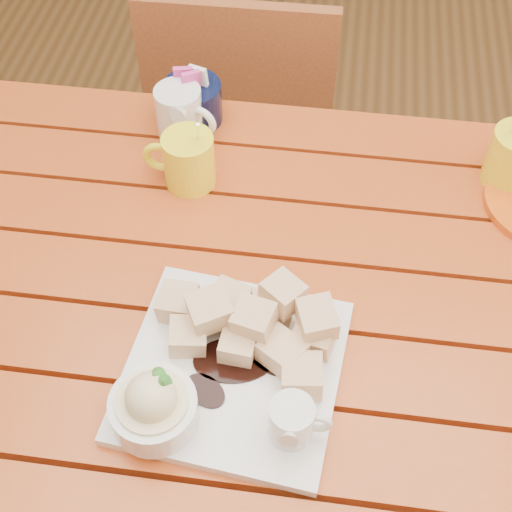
# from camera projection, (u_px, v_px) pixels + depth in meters

# --- Properties ---
(ground) EXTENTS (5.00, 5.00, 0.00)m
(ground) POSITION_uv_depth(u_px,v_px,m) (261.00, 486.00, 1.59)
(ground) COLOR brown
(ground) RESTS_ON ground
(table) EXTENTS (1.20, 0.79, 0.75)m
(table) POSITION_uv_depth(u_px,v_px,m) (263.00, 329.00, 1.08)
(table) COLOR #A22E14
(table) RESTS_ON ground
(dessert_plate) EXTENTS (0.29, 0.29, 0.11)m
(dessert_plate) POSITION_uv_depth(u_px,v_px,m) (223.00, 368.00, 0.88)
(dessert_plate) COLOR white
(dessert_plate) RESTS_ON table
(coffee_mug_left) EXTENTS (0.11, 0.08, 0.13)m
(coffee_mug_left) POSITION_uv_depth(u_px,v_px,m) (187.00, 159.00, 1.09)
(coffee_mug_left) COLOR yellow
(coffee_mug_left) RESTS_ON table
(cream_pitcher) EXTENTS (0.11, 0.10, 0.09)m
(cream_pitcher) POSITION_uv_depth(u_px,v_px,m) (181.00, 112.00, 1.16)
(cream_pitcher) COLOR white
(cream_pitcher) RESTS_ON table
(sugar_caddy) EXTENTS (0.10, 0.10, 0.11)m
(sugar_caddy) POSITION_uv_depth(u_px,v_px,m) (193.00, 101.00, 1.19)
(sugar_caddy) COLOR black
(sugar_caddy) RESTS_ON table
(chair_far) EXTENTS (0.40, 0.40, 0.83)m
(chair_far) POSITION_uv_depth(u_px,v_px,m) (245.00, 121.00, 1.65)
(chair_far) COLOR brown
(chair_far) RESTS_ON ground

